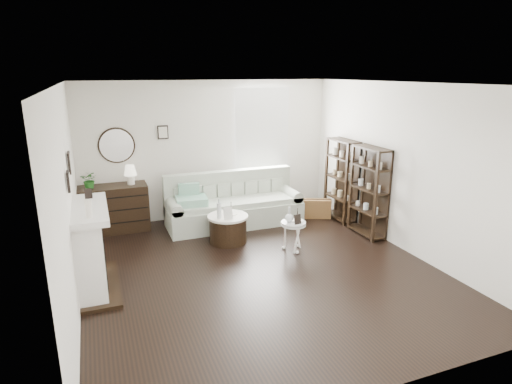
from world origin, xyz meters
name	(u,v)px	position (x,y,z in m)	size (l,w,h in m)	color
room	(245,136)	(0.73, 2.70, 1.60)	(5.50, 5.50, 5.50)	black
fireplace	(91,251)	(-2.32, 0.30, 0.54)	(0.50, 1.40, 1.84)	white
shelf_unit_far	(341,180)	(2.33, 1.55, 0.80)	(0.30, 0.80, 1.60)	black
shelf_unit_near	(369,192)	(2.33, 0.65, 0.80)	(0.30, 0.80, 1.60)	black
sofa	(233,207)	(0.26, 2.08, 0.33)	(2.56, 0.89, 0.99)	#B6C1AD
quilt	(192,201)	(-0.57, 1.95, 0.58)	(0.55, 0.45, 0.14)	#299962
suitcase	(316,209)	(1.93, 1.78, 0.19)	(0.57, 0.19, 0.38)	brown
dresser	(112,209)	(-1.95, 2.47, 0.43)	(1.29, 0.55, 0.86)	black
table_lamp	(130,175)	(-1.57, 2.47, 1.04)	(0.23, 0.23, 0.36)	beige
potted_plant	(90,180)	(-2.27, 2.42, 1.02)	(0.28, 0.25, 0.32)	#1D5A19
drum_table	(228,229)	(-0.12, 1.20, 0.24)	(0.70, 0.70, 0.48)	black
pedestal_table	(293,224)	(0.77, 0.48, 0.45)	(0.41, 0.41, 0.49)	white
eiffel_drum	(231,209)	(-0.04, 1.25, 0.58)	(0.12, 0.12, 0.20)	black
bottle_drum	(219,209)	(-0.29, 1.12, 0.65)	(0.08, 0.08, 0.33)	silver
card_frame_drum	(228,213)	(-0.17, 1.03, 0.58)	(0.15, 0.01, 0.20)	silver
eiffel_ped	(297,215)	(0.85, 0.50, 0.59)	(0.12, 0.12, 0.20)	black
flask_ped	(289,215)	(0.70, 0.49, 0.62)	(0.14, 0.14, 0.26)	silver
card_frame_ped	(298,219)	(0.79, 0.37, 0.57)	(0.12, 0.01, 0.16)	black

